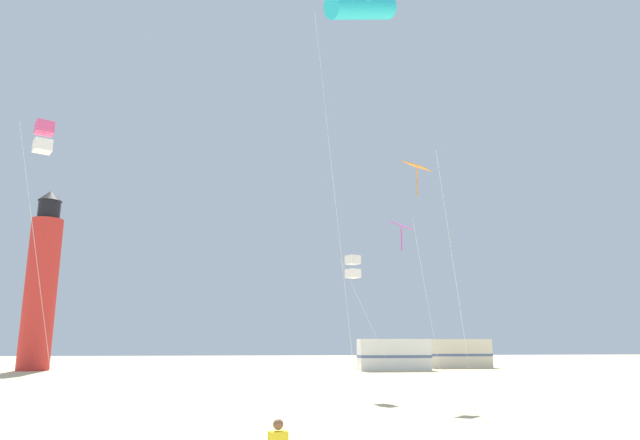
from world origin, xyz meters
TOP-DOWN VIEW (x-y plane):
  - kite_tube_cyan at (2.94, 8.21)m, footprint 2.65×2.29m
  - kite_diamond_orange at (6.02, 13.12)m, footprint 2.50×2.50m
  - kite_box_white at (4.81, 21.29)m, footprint 3.23×2.66m
  - kite_box_rainbow at (-7.95, 13.62)m, footprint 1.92×1.92m
  - kite_diamond_magenta at (6.77, 18.61)m, footprint 2.42×2.42m
  - lighthouse_distant at (-20.14, 47.98)m, footprint 2.80×2.80m
  - rv_van_white at (12.36, 44.33)m, footprint 6.46×2.40m
  - rv_van_cream at (20.03, 49.08)m, footprint 6.48×2.45m

SIDE VIEW (x-z plane):
  - rv_van_white at x=12.36m, z-range -0.01..2.79m
  - rv_van_cream at x=20.03m, z-range -0.01..2.79m
  - kite_box_white at x=4.81m, z-range 2.87..9.76m
  - kite_diamond_magenta at x=6.77m, z-range 3.58..11.77m
  - lighthouse_distant at x=-20.14m, z-range -0.56..16.24m
  - kite_diamond_orange at x=6.02m, z-range 4.10..13.47m
  - kite_box_rainbow at x=-7.95m, z-range 4.66..15.17m
  - kite_tube_cyan at x=2.94m, z-range 5.92..19.18m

